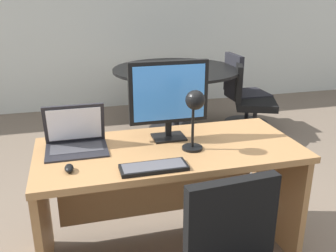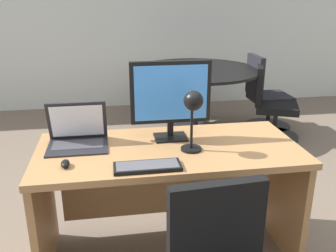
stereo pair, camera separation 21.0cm
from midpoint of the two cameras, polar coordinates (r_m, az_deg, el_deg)
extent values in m
plane|color=#6B5B4C|center=(3.85, -7.28, -5.21)|extent=(12.00, 12.00, 0.00)
cube|color=silver|center=(5.53, -11.08, 17.17)|extent=(10.00, 0.10, 2.80)
cube|color=#9E7042|center=(2.20, -2.50, -3.78)|extent=(1.55, 0.71, 0.04)
cube|color=#9E7042|center=(2.35, -21.20, -13.91)|extent=(0.04, 0.63, 0.72)
cube|color=#9E7042|center=(2.62, 14.25, -9.54)|extent=(0.04, 0.63, 0.72)
cube|color=#9E7042|center=(2.58, -3.71, -8.45)|extent=(1.37, 0.02, 0.50)
cube|color=black|center=(2.32, -2.48, -1.77)|extent=(0.20, 0.16, 0.01)
cube|color=black|center=(2.31, -2.56, -0.44)|extent=(0.04, 0.02, 0.10)
cube|color=black|center=(2.23, -2.59, 5.20)|extent=(0.49, 0.04, 0.38)
cube|color=#3F8CEA|center=(2.21, -2.48, 5.07)|extent=(0.44, 0.00, 0.33)
cube|color=black|center=(2.22, -16.54, -3.62)|extent=(0.35, 0.27, 0.01)
cube|color=#38383D|center=(2.24, -16.55, -3.28)|extent=(0.30, 0.15, 0.00)
cube|color=black|center=(2.27, -16.83, 0.32)|extent=(0.35, 0.09, 0.25)
cube|color=white|center=(2.26, -16.83, 0.21)|extent=(0.31, 0.07, 0.21)
cube|color=black|center=(1.92, -5.36, -6.45)|extent=(0.35, 0.13, 0.02)
cube|color=#47474C|center=(1.92, -5.37, -6.15)|extent=(0.32, 0.11, 0.00)
ellipsoid|color=black|center=(1.98, -18.00, -6.29)|extent=(0.05, 0.08, 0.04)
cylinder|color=black|center=(2.16, 0.98, -3.44)|extent=(0.12, 0.12, 0.01)
cylinder|color=black|center=(2.11, 1.00, -0.12)|extent=(0.02, 0.02, 0.25)
sphere|color=black|center=(2.03, 1.26, 3.99)|extent=(0.11, 0.11, 0.11)
cube|color=black|center=(1.70, 6.16, -14.83)|extent=(0.44, 0.09, 0.43)
cylinder|color=black|center=(4.59, -0.09, -0.55)|extent=(0.67, 0.67, 0.04)
cylinder|color=black|center=(4.48, -0.10, 4.00)|extent=(0.08, 0.08, 0.72)
cylinder|color=black|center=(4.39, -0.10, 8.70)|extent=(1.50, 1.50, 0.03)
cylinder|color=black|center=(4.58, 11.78, -1.05)|extent=(0.56, 0.56, 0.04)
cylinder|color=black|center=(4.52, 11.93, 0.98)|extent=(0.05, 0.05, 0.30)
cube|color=black|center=(4.47, 12.10, 3.31)|extent=(0.60, 0.60, 0.08)
cube|color=black|center=(4.39, 9.48, 6.64)|extent=(0.22, 0.43, 0.43)
cylinder|color=black|center=(4.90, 10.72, 0.42)|extent=(0.56, 0.56, 0.04)
cylinder|color=black|center=(4.85, 10.85, 2.41)|extent=(0.05, 0.05, 0.32)
cube|color=black|center=(4.79, 11.00, 4.67)|extent=(0.46, 0.46, 0.08)
cube|color=black|center=(4.64, 8.77, 7.91)|extent=(0.06, 0.44, 0.49)
camera|label=1|loc=(0.11, -92.76, -0.99)|focal=39.51mm
camera|label=2|loc=(0.11, 87.24, 0.99)|focal=39.51mm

